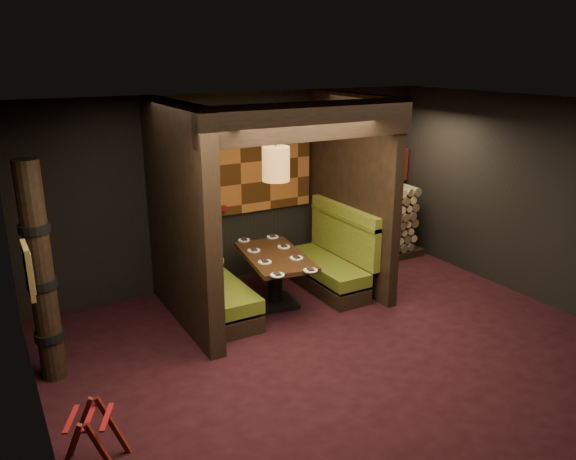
# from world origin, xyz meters

# --- Properties ---
(floor) EXTENTS (6.50, 5.50, 0.02)m
(floor) POSITION_xyz_m (0.00, 0.00, -0.01)
(floor) COLOR black
(floor) RESTS_ON ground
(ceiling) EXTENTS (6.50, 5.50, 0.02)m
(ceiling) POSITION_xyz_m (0.00, 0.00, 2.86)
(ceiling) COLOR black
(ceiling) RESTS_ON ground
(wall_back) EXTENTS (6.50, 0.02, 2.85)m
(wall_back) POSITION_xyz_m (0.00, 2.76, 1.43)
(wall_back) COLOR black
(wall_back) RESTS_ON ground
(wall_front) EXTENTS (6.50, 0.02, 2.85)m
(wall_front) POSITION_xyz_m (0.00, -2.76, 1.43)
(wall_front) COLOR black
(wall_front) RESTS_ON ground
(wall_left) EXTENTS (0.02, 5.50, 2.85)m
(wall_left) POSITION_xyz_m (-3.26, 0.00, 1.43)
(wall_left) COLOR black
(wall_left) RESTS_ON ground
(wall_right) EXTENTS (0.02, 5.50, 2.85)m
(wall_right) POSITION_xyz_m (3.26, 0.00, 1.43)
(wall_right) COLOR black
(wall_right) RESTS_ON ground
(partition_left) EXTENTS (0.20, 2.20, 2.85)m
(partition_left) POSITION_xyz_m (-1.35, 1.65, 1.43)
(partition_left) COLOR black
(partition_left) RESTS_ON floor
(partition_right) EXTENTS (0.15, 2.10, 2.85)m
(partition_right) POSITION_xyz_m (1.30, 1.70, 1.43)
(partition_right) COLOR black
(partition_right) RESTS_ON floor
(header_beam) EXTENTS (2.85, 0.18, 0.44)m
(header_beam) POSITION_xyz_m (-0.02, 0.70, 2.63)
(header_beam) COLOR black
(header_beam) RESTS_ON partition_left
(tapa_back_panel) EXTENTS (2.40, 0.06, 1.55)m
(tapa_back_panel) POSITION_xyz_m (-0.02, 2.71, 1.82)
(tapa_back_panel) COLOR #A65C24
(tapa_back_panel) RESTS_ON wall_back
(tapa_side_panel) EXTENTS (0.04, 1.85, 1.45)m
(tapa_side_panel) POSITION_xyz_m (-1.23, 1.82, 1.85)
(tapa_side_panel) COLOR #A65C24
(tapa_side_panel) RESTS_ON partition_left
(lacquer_shelf) EXTENTS (0.60, 0.12, 0.07)m
(lacquer_shelf) POSITION_xyz_m (-0.60, 2.65, 1.18)
(lacquer_shelf) COLOR #5F1215
(lacquer_shelf) RESTS_ON wall_back
(booth_bench_left) EXTENTS (0.68, 1.60, 1.14)m
(booth_bench_left) POSITION_xyz_m (-0.96, 1.65, 0.40)
(booth_bench_left) COLOR black
(booth_bench_left) RESTS_ON floor
(booth_bench_right) EXTENTS (0.68, 1.60, 1.14)m
(booth_bench_right) POSITION_xyz_m (0.93, 1.65, 0.40)
(booth_bench_right) COLOR black
(booth_bench_right) RESTS_ON floor
(dining_table) EXTENTS (0.98, 1.52, 0.75)m
(dining_table) POSITION_xyz_m (-0.08, 1.53, 0.51)
(dining_table) COLOR black
(dining_table) RESTS_ON floor
(place_settings) EXTENTS (0.85, 1.69, 0.03)m
(place_settings) POSITION_xyz_m (-0.08, 1.53, 0.76)
(place_settings) COLOR white
(place_settings) RESTS_ON dining_table
(pendant_lamp) EXTENTS (0.36, 0.36, 1.06)m
(pendant_lamp) POSITION_xyz_m (-0.08, 1.48, 2.01)
(pendant_lamp) COLOR #9F6C31
(pendant_lamp) RESTS_ON ceiling
(framed_picture) EXTENTS (0.05, 0.36, 0.46)m
(framed_picture) POSITION_xyz_m (-3.22, 0.10, 1.62)
(framed_picture) COLOR olive
(framed_picture) RESTS_ON wall_left
(luggage_rack) EXTENTS (0.68, 0.60, 0.61)m
(luggage_rack) POSITION_xyz_m (-2.97, -0.59, 0.31)
(luggage_rack) COLOR #4D120B
(luggage_rack) RESTS_ON floor
(totem_column) EXTENTS (0.31, 0.31, 2.40)m
(totem_column) POSITION_xyz_m (-3.05, 1.10, 1.19)
(totem_column) COLOR black
(totem_column) RESTS_ON floor
(firewood_stack) EXTENTS (1.73, 0.70, 1.22)m
(firewood_stack) POSITION_xyz_m (2.29, 2.35, 0.61)
(firewood_stack) COLOR black
(firewood_stack) RESTS_ON floor
(mosaic_header) EXTENTS (1.83, 0.10, 0.56)m
(mosaic_header) POSITION_xyz_m (2.29, 2.68, 1.50)
(mosaic_header) COLOR maroon
(mosaic_header) RESTS_ON wall_back
(bay_front_post) EXTENTS (0.08, 0.08, 2.85)m
(bay_front_post) POSITION_xyz_m (1.39, 1.96, 1.43)
(bay_front_post) COLOR black
(bay_front_post) RESTS_ON floor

